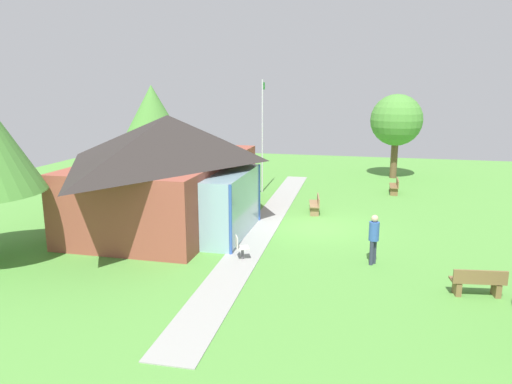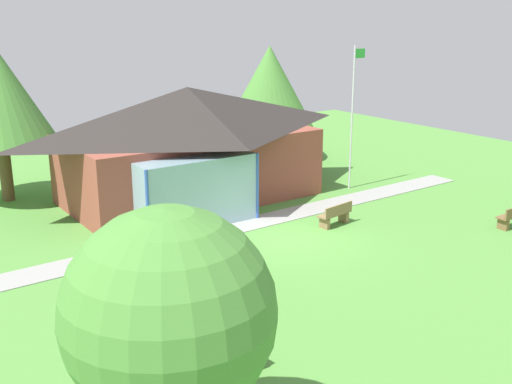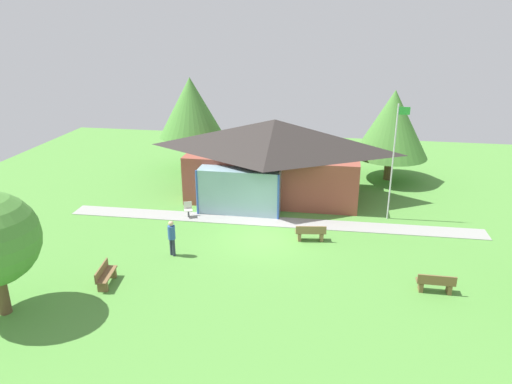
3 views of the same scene
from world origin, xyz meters
name	(u,v)px [view 1 (image 1 of 3)]	position (x,y,z in m)	size (l,w,h in m)	color
ground_plane	(311,226)	(0.00, 0.00, 0.00)	(44.00, 44.00, 0.00)	#54933D
pavilion	(172,167)	(-0.47, 6.19, 2.47)	(11.12, 7.23, 4.74)	brown
footpath	(265,223)	(0.00, 2.04, 0.01)	(22.46, 1.30, 0.03)	#999993
flagpole	(262,132)	(6.33, 3.59, 3.47)	(0.64, 0.08, 6.34)	silver
bench_rear_near_path	(315,205)	(2.29, 0.08, 0.40)	(1.55, 0.65, 0.84)	olive
bench_front_left	(478,283)	(-5.85, -5.50, 0.40)	(0.63, 1.55, 0.84)	brown
bench_lawn_far_right	(395,187)	(7.56, -3.85, 0.40)	(1.50, 0.44, 0.84)	brown
patio_chair_west	(241,248)	(-4.60, 1.94, 0.42)	(0.58, 0.58, 0.86)	beige
visitor_strolling_lawn	(374,236)	(-3.96, -2.57, 1.02)	(0.34, 0.34, 1.74)	#2D3347
tree_behind_pavilion_right	(153,122)	(6.86, 10.54, 3.84)	(4.90, 4.90, 6.06)	brown
tree_far_east	(396,121)	(12.48, -3.98, 3.79)	(3.34, 3.34, 5.50)	brown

